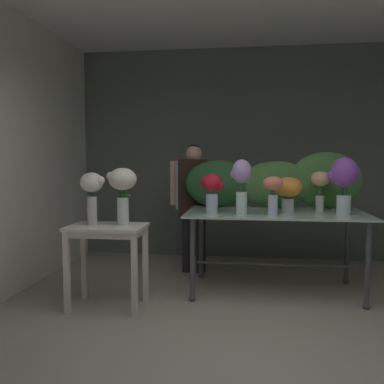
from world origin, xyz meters
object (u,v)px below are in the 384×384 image
(florist, at_px, (194,194))
(vase_crimson_peonies, at_px, (212,190))
(side_table_white, at_px, (107,238))
(vase_sunset_anemones, at_px, (288,190))
(vase_lilac_roses, at_px, (241,181))
(vase_peach_lilies, at_px, (321,184))
(vase_white_roses_tall, at_px, (92,190))
(vase_coral_tulips, at_px, (273,191))
(vase_cream_lisianthus_tall, at_px, (123,187))
(vase_violet_snapdragons, at_px, (344,179))
(display_table_glass, at_px, (275,223))

(florist, xyz_separation_m, vase_crimson_peonies, (0.30, -0.85, 0.12))
(side_table_white, height_order, vase_sunset_anemones, vase_sunset_anemones)
(vase_lilac_roses, xyz_separation_m, vase_peach_lilies, (0.84, 0.42, -0.05))
(vase_white_roses_tall, bearing_deg, vase_coral_tulips, 13.26)
(florist, bearing_deg, side_table_white, -116.35)
(vase_cream_lisianthus_tall, bearing_deg, vase_violet_snapdragons, 12.78)
(vase_violet_snapdragons, height_order, vase_coral_tulips, vase_violet_snapdragons)
(vase_violet_snapdragons, xyz_separation_m, vase_peach_lilies, (-0.18, 0.30, -0.07))
(vase_violet_snapdragons, relative_size, vase_cream_lisianthus_tall, 1.06)
(vase_coral_tulips, bearing_deg, vase_cream_lisianthus_tall, -166.09)
(vase_white_roses_tall, relative_size, vase_cream_lisianthus_tall, 0.92)
(vase_peach_lilies, distance_m, vase_white_roses_tall, 2.39)
(vase_violet_snapdragons, distance_m, vase_lilac_roses, 1.02)
(vase_peach_lilies, distance_m, vase_coral_tulips, 0.68)
(display_table_glass, height_order, vase_crimson_peonies, vase_crimson_peonies)
(side_table_white, bearing_deg, vase_coral_tulips, 14.37)
(display_table_glass, xyz_separation_m, vase_crimson_peonies, (-0.66, -0.20, 0.36))
(florist, distance_m, vase_crimson_peonies, 0.91)
(vase_coral_tulips, xyz_separation_m, vase_white_roses_tall, (-1.71, -0.40, 0.02))
(vase_white_roses_tall, distance_m, vase_cream_lisianthus_tall, 0.29)
(side_table_white, distance_m, vase_white_roses_tall, 0.48)
(display_table_glass, height_order, side_table_white, display_table_glass)
(florist, distance_m, vase_lilac_roses, 1.13)
(side_table_white, bearing_deg, vase_sunset_anemones, 21.48)
(vase_white_roses_tall, bearing_deg, side_table_white, 0.47)
(vase_crimson_peonies, relative_size, vase_coral_tulips, 1.04)
(vase_lilac_roses, distance_m, vase_cream_lisianthus_tall, 1.17)
(side_table_white, height_order, vase_peach_lilies, vase_peach_lilies)
(florist, bearing_deg, display_table_glass, -34.37)
(side_table_white, distance_m, vase_peach_lilies, 2.31)
(vase_coral_tulips, distance_m, vase_sunset_anemones, 0.33)
(vase_sunset_anemones, relative_size, vase_cream_lisianthus_tall, 0.68)
(display_table_glass, xyz_separation_m, side_table_white, (-1.62, -0.68, -0.07))
(vase_lilac_roses, bearing_deg, vase_peach_lilies, 26.82)
(vase_white_roses_tall, bearing_deg, vase_crimson_peonies, 23.65)
(vase_coral_tulips, bearing_deg, vase_crimson_peonies, 172.52)
(vase_violet_snapdragons, distance_m, vase_crimson_peonies, 1.32)
(vase_peach_lilies, bearing_deg, vase_coral_tulips, -140.96)
(vase_violet_snapdragons, height_order, vase_white_roses_tall, vase_violet_snapdragons)
(vase_violet_snapdragons, height_order, vase_lilac_roses, vase_violet_snapdragons)
(florist, relative_size, vase_white_roses_tall, 3.18)
(vase_lilac_roses, bearing_deg, florist, 122.77)
(florist, bearing_deg, vase_lilac_roses, -57.23)
(vase_peach_lilies, bearing_deg, display_table_glass, -162.53)
(vase_sunset_anemones, xyz_separation_m, vase_white_roses_tall, (-1.88, -0.69, 0.03))
(vase_crimson_peonies, bearing_deg, vase_sunset_anemones, 14.59)
(side_table_white, height_order, vase_lilac_roses, vase_lilac_roses)
(florist, height_order, vase_white_roses_tall, florist)
(vase_lilac_roses, height_order, vase_coral_tulips, vase_lilac_roses)
(display_table_glass, relative_size, vase_coral_tulips, 4.82)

